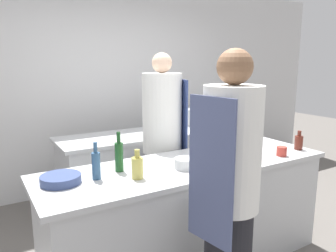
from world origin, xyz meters
name	(u,v)px	position (x,y,z in m)	size (l,w,h in m)	color
wall_back	(100,86)	(0.00, 2.13, 1.40)	(8.00, 0.06, 2.80)	silver
prep_counter	(189,214)	(0.00, 0.00, 0.45)	(2.47, 0.77, 0.90)	#B7BABC
pass_counter	(143,170)	(0.17, 1.21, 0.45)	(1.95, 0.68, 0.90)	#B7BABC
oven_range	(218,140)	(1.75, 1.74, 0.52)	(0.98, 0.68, 1.04)	#B7BABC
chef_at_prep_near	(229,196)	(-0.18, -0.68, 0.91)	(0.39, 0.38, 1.80)	black
chef_at_stove	(163,145)	(0.11, 0.64, 0.90)	(0.44, 0.43, 1.81)	black
bottle_olive_oil	(299,142)	(1.12, -0.18, 0.98)	(0.08, 0.08, 0.18)	#5B2319
bottle_vinegar	(96,165)	(-0.78, 0.03, 1.01)	(0.06, 0.06, 0.27)	#2D5175
bottle_wine	(119,156)	(-0.58, 0.11, 1.03)	(0.06, 0.06, 0.31)	#19471E
bottle_cooking_oil	(137,167)	(-0.53, -0.10, 0.99)	(0.08, 0.08, 0.21)	#B2A84C
bowl_mixing_large	(61,179)	(-1.02, 0.08, 0.93)	(0.27, 0.27, 0.06)	navy
bowl_prep_small	(185,163)	(-0.11, -0.10, 0.95)	(0.17, 0.17, 0.08)	#B7BABC
cup	(282,151)	(0.81, -0.25, 0.95)	(0.09, 0.09, 0.08)	#B2382D
stockpot	(191,117)	(0.95, 1.35, 1.01)	(0.25, 0.25, 0.21)	#B7BABC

